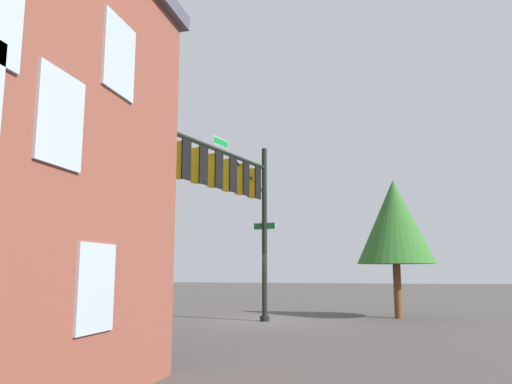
% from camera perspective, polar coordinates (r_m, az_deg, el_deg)
% --- Properties ---
extents(ground_plane, '(120.00, 120.00, 0.00)m').
position_cam_1_polar(ground_plane, '(19.27, 1.01, -14.64)').
color(ground_plane, '#484340').
extents(signal_pole_assembly, '(5.84, 2.19, 6.68)m').
position_cam_1_polar(signal_pole_assembly, '(17.25, -3.02, 0.82)').
color(signal_pole_assembly, black).
rests_on(signal_pole_assembly, ground_plane).
extents(utility_pole, '(0.28, 1.80, 7.07)m').
position_cam_1_polar(utility_pole, '(19.36, -18.50, -3.27)').
color(utility_pole, brown).
rests_on(utility_pole, ground_plane).
extents(fire_hydrant, '(0.33, 0.24, 0.83)m').
position_cam_1_polar(fire_hydrant, '(20.89, -10.90, -12.92)').
color(fire_hydrant, '#DCB701').
rests_on(fire_hydrant, ground_plane).
extents(tree_near, '(3.12, 3.12, 5.62)m').
position_cam_1_polar(tree_near, '(21.20, 15.64, -3.31)').
color(tree_near, brown).
rests_on(tree_near, ground_plane).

